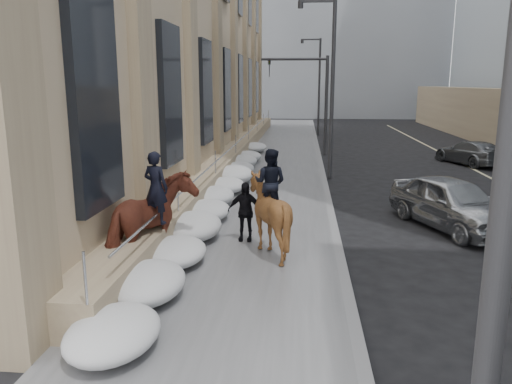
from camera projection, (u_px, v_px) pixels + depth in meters
ground at (219, 307)px, 10.03m from camera, size 140.00×140.00×0.00m
sidewalk at (261, 195)px, 19.74m from camera, size 5.00×80.00×0.12m
curb at (327, 196)px, 19.50m from camera, size 0.24×80.00×0.12m
limestone_building at (183, 1)px, 28.01m from camera, size 6.10×44.00×18.00m
bg_building_mid at (324, 7)px, 65.00m from camera, size 30.00×12.00×28.00m
bg_building_far at (256, 46)px, 78.45m from camera, size 24.00×12.00×20.00m
streetlight_near at (494, 53)px, 2.96m from camera, size 1.71×0.24×8.00m
streetlight_mid at (329, 79)px, 22.41m from camera, size 1.71×0.24×8.00m
streetlight_far at (317, 81)px, 41.86m from camera, size 1.71×0.24×8.00m
traffic_signal at (311, 89)px, 30.37m from camera, size 4.10×0.22×6.00m
snow_bank at (217, 195)px, 17.94m from camera, size 1.70×18.10×0.76m
mounted_horse_left at (152, 220)px, 11.72m from camera, size 1.94×2.81×2.74m
mounted_horse_right at (268, 210)px, 12.63m from camera, size 2.05×2.19×2.67m
pedestrian at (245, 212)px, 13.71m from camera, size 0.98×0.43×1.64m
car_silver at (452, 203)px, 15.28m from camera, size 3.51×5.09×1.61m
car_grey at (470, 153)px, 27.36m from camera, size 3.36×4.87×1.31m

